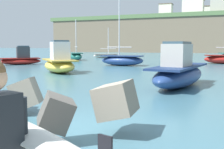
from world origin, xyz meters
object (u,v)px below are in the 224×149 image
Objects in this scene: boat_near_centre at (122,60)px; station_building_annex at (166,12)px; surfer_with_board at (6,147)px; boat_far_centre at (179,72)px; boat_far_right at (59,63)px; station_building_central at (218,6)px; boat_mid_centre at (21,59)px; station_building_west at (214,12)px; boat_far_left at (76,56)px; boat_near_right at (106,56)px; station_building_east at (193,8)px.

boat_near_centre is 80.80m from station_building_annex.
station_building_annex reaches higher than surfer_with_board.
boat_far_centre is 1.25× the size of boat_far_right.
station_building_central reaches higher than surfer_with_board.
boat_near_centre reaches higher than boat_mid_centre.
boat_near_centre is 65.33m from station_building_central.
station_building_west reaches higher than station_building_central.
boat_mid_centre is at bearing -96.33° from boat_far_left.
boat_far_centre is 0.79× the size of station_building_central.
station_building_west is (17.57, 82.68, 13.44)m from boat_mid_centre.
station_building_annex reaches higher than boat_far_centre.
station_building_west is (6.33, 80.07, 13.47)m from boat_near_centre.
boat_near_right is 63.89m from station_building_annex.
boat_mid_centre is 0.59× the size of station_building_central.
boat_far_centre is at bearing -78.55° from station_building_annex.
station_building_west reaches higher than boat_far_centre.
station_building_west is 1.04× the size of station_building_central.
boat_far_right is 0.75× the size of station_building_east.
boat_far_right is at bearing -84.33° from station_building_annex.
boat_near_centre is 9.27m from boat_far_right.
boat_far_centre is at bearing -60.70° from boat_near_right.
boat_near_centre is 0.90× the size of station_building_west.
boat_far_centre is (-0.42, 12.77, -0.52)m from surfer_with_board.
station_building_east is (11.54, 70.43, 13.90)m from boat_mid_centre.
station_building_central is at bearing 82.14° from boat_far_right.
boat_mid_centre is at bearing -97.03° from boat_near_right.
surfer_with_board is at bearing -88.93° from station_building_west.
boat_far_centre is (7.90, -13.29, 0.15)m from boat_near_centre.
station_building_annex reaches higher than station_building_central.
boat_near_right is at bearing 111.96° from surfer_with_board.
boat_mid_centre is at bearing 150.84° from boat_far_centre.
station_building_central is at bearing -39.38° from station_building_annex.
surfer_with_board is at bearing -58.66° from boat_far_right.
station_building_central is at bearing 71.99° from boat_far_left.
station_building_central is 1.18× the size of station_building_east.
boat_mid_centre is 0.93× the size of boat_far_right.
boat_near_right is at bearing -103.47° from station_building_west.
boat_mid_centre is (-19.56, 23.44, -0.64)m from surfer_with_board.
boat_far_centre is (19.14, -10.68, 0.12)m from boat_mid_centre.
boat_far_left is at bearing 130.21° from boat_far_centre.
station_building_annex reaches higher than boat_far_left.
station_building_west is at bearing 85.48° from boat_near_centre.
boat_near_right is 0.65× the size of station_building_central.
surfer_with_board is at bearing -85.12° from station_building_east.
boat_near_centre is at bearing -94.52° from station_building_west.
boat_mid_centre is 0.57× the size of station_building_west.
boat_near_right is at bearing 119.30° from boat_far_centre.
station_building_west is at bearing 77.19° from boat_far_left.
boat_far_centre reaches higher than boat_mid_centre.
boat_near_right is 8.71m from boat_far_left.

